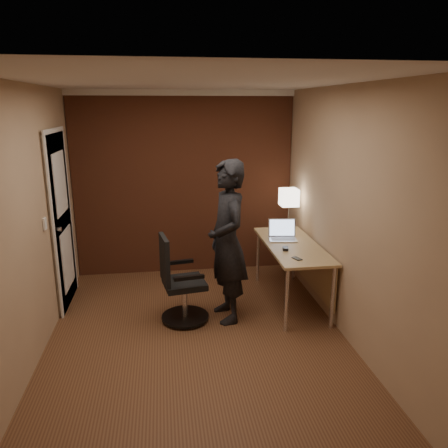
{
  "coord_description": "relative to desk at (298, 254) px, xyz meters",
  "views": [
    {
      "loc": [
        -0.3,
        -3.99,
        2.3
      ],
      "look_at": [
        0.35,
        0.55,
        1.05
      ],
      "focal_mm": 35.0,
      "sensor_mm": 36.0,
      "label": 1
    }
  ],
  "objects": [
    {
      "name": "room",
      "position": [
        -1.53,
        0.83,
        0.77
      ],
      "size": [
        4.0,
        4.0,
        4.0
      ],
      "color": "brown",
      "rests_on": "ground"
    },
    {
      "name": "desk",
      "position": [
        0.0,
        0.0,
        0.0
      ],
      "size": [
        0.6,
        1.5,
        0.73
      ],
      "color": "tan",
      "rests_on": "ground"
    },
    {
      "name": "desk_lamp",
      "position": [
        0.06,
        0.64,
        0.55
      ],
      "size": [
        0.22,
        0.22,
        0.54
      ],
      "color": "silver",
      "rests_on": "desk"
    },
    {
      "name": "laptop",
      "position": [
        -0.13,
        0.23,
        0.19
      ],
      "size": [
        0.36,
        0.3,
        0.23
      ],
      "color": "silver",
      "rests_on": "desk"
    },
    {
      "name": "mouse",
      "position": [
        -0.21,
        -0.2,
        0.14
      ],
      "size": [
        0.08,
        0.11,
        0.03
      ],
      "primitive_type": "cube",
      "rotation": [
        0.0,
        0.0,
        -0.21
      ],
      "color": "black",
      "rests_on": "desk"
    },
    {
      "name": "phone",
      "position": [
        -0.17,
        -0.5,
        0.13
      ],
      "size": [
        0.1,
        0.13,
        0.01
      ],
      "primitive_type": "cube",
      "rotation": [
        0.0,
        0.0,
        0.36
      ],
      "color": "black",
      "rests_on": "desk"
    },
    {
      "name": "office_chair",
      "position": [
        -1.42,
        -0.31,
        -0.18
      ],
      "size": [
        0.52,
        0.58,
        0.96
      ],
      "color": "black",
      "rests_on": "ground"
    },
    {
      "name": "person",
      "position": [
        -0.89,
        -0.3,
        0.28
      ],
      "size": [
        0.52,
        0.71,
        1.77
      ],
      "primitive_type": "imported",
      "rotation": [
        0.0,
        0.0,
        -1.41
      ],
      "color": "black",
      "rests_on": "ground"
    }
  ]
}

